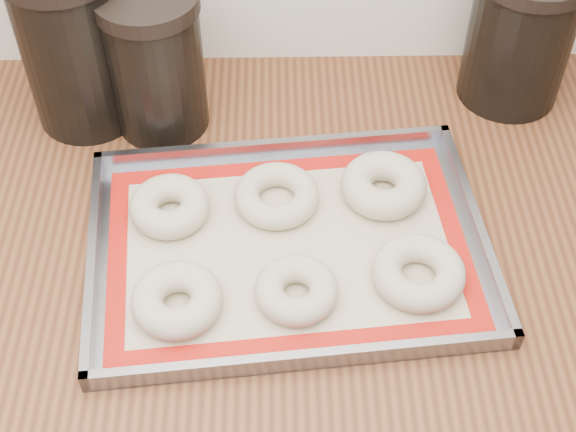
{
  "coord_description": "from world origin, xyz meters",
  "views": [
    {
      "loc": [
        0.02,
        1.03,
        1.63
      ],
      "look_at": [
        0.03,
        1.63,
        0.96
      ],
      "focal_mm": 50.0,
      "sensor_mm": 36.0,
      "label": 1
    }
  ],
  "objects_px": {
    "canister_mid": "(155,62)",
    "bagel_front_left": "(177,300)",
    "bagel_back_left": "(170,206)",
    "bagel_back_mid": "(277,196)",
    "baking_tray": "(288,246)",
    "canister_right": "(520,34)",
    "bagel_front_right": "(418,273)",
    "bagel_back_right": "(384,185)",
    "bagel_front_mid": "(296,290)",
    "canister_left": "(75,43)"
  },
  "relations": [
    {
      "from": "canister_mid",
      "to": "bagel_front_left",
      "type": "bearing_deg",
      "value": -82.21
    },
    {
      "from": "bagel_back_left",
      "to": "bagel_back_mid",
      "type": "xyz_separation_m",
      "value": [
        0.13,
        0.02,
        -0.0
      ]
    },
    {
      "from": "baking_tray",
      "to": "canister_right",
      "type": "relative_size",
      "value": 2.5
    },
    {
      "from": "baking_tray",
      "to": "bagel_front_left",
      "type": "distance_m",
      "value": 0.15
    },
    {
      "from": "bagel_front_right",
      "to": "canister_right",
      "type": "distance_m",
      "value": 0.38
    },
    {
      "from": "bagel_back_right",
      "to": "canister_right",
      "type": "distance_m",
      "value": 0.29
    },
    {
      "from": "baking_tray",
      "to": "bagel_front_mid",
      "type": "xyz_separation_m",
      "value": [
        0.01,
        -0.07,
        0.01
      ]
    },
    {
      "from": "bagel_front_mid",
      "to": "bagel_front_right",
      "type": "distance_m",
      "value": 0.14
    },
    {
      "from": "bagel_front_right",
      "to": "bagel_back_mid",
      "type": "distance_m",
      "value": 0.2
    },
    {
      "from": "bagel_back_left",
      "to": "bagel_front_left",
      "type": "bearing_deg",
      "value": -82.04
    },
    {
      "from": "canister_left",
      "to": "canister_mid",
      "type": "height_order",
      "value": "canister_left"
    },
    {
      "from": "bagel_back_left",
      "to": "canister_mid",
      "type": "height_order",
      "value": "canister_mid"
    },
    {
      "from": "bagel_back_right",
      "to": "canister_mid",
      "type": "relative_size",
      "value": 0.53
    },
    {
      "from": "bagel_front_left",
      "to": "bagel_front_mid",
      "type": "relative_size",
      "value": 1.09
    },
    {
      "from": "baking_tray",
      "to": "canister_left",
      "type": "distance_m",
      "value": 0.38
    },
    {
      "from": "canister_right",
      "to": "bagel_back_left",
      "type": "bearing_deg",
      "value": -153.0
    },
    {
      "from": "bagel_back_left",
      "to": "canister_mid",
      "type": "relative_size",
      "value": 0.49
    },
    {
      "from": "bagel_front_mid",
      "to": "bagel_back_right",
      "type": "height_order",
      "value": "bagel_back_right"
    },
    {
      "from": "baking_tray",
      "to": "canister_mid",
      "type": "distance_m",
      "value": 0.3
    },
    {
      "from": "bagel_back_right",
      "to": "bagel_back_left",
      "type": "bearing_deg",
      "value": -173.58
    },
    {
      "from": "baking_tray",
      "to": "bagel_front_left",
      "type": "bearing_deg",
      "value": -144.67
    },
    {
      "from": "baking_tray",
      "to": "bagel_back_right",
      "type": "xyz_separation_m",
      "value": [
        0.12,
        0.08,
        0.02
      ]
    },
    {
      "from": "bagel_front_right",
      "to": "bagel_back_mid",
      "type": "bearing_deg",
      "value": 142.26
    },
    {
      "from": "baking_tray",
      "to": "bagel_back_right",
      "type": "height_order",
      "value": "bagel_back_right"
    },
    {
      "from": "canister_right",
      "to": "bagel_front_mid",
      "type": "bearing_deg",
      "value": -130.45
    },
    {
      "from": "bagel_back_mid",
      "to": "bagel_back_right",
      "type": "height_order",
      "value": "bagel_back_right"
    },
    {
      "from": "canister_mid",
      "to": "baking_tray",
      "type": "bearing_deg",
      "value": -54.35
    },
    {
      "from": "bagel_back_mid",
      "to": "bagel_back_right",
      "type": "xyz_separation_m",
      "value": [
        0.13,
        0.01,
        0.0
      ]
    },
    {
      "from": "bagel_front_left",
      "to": "canister_right",
      "type": "xyz_separation_m",
      "value": [
        0.44,
        0.37,
        0.08
      ]
    },
    {
      "from": "bagel_front_right",
      "to": "canister_left",
      "type": "height_order",
      "value": "canister_left"
    },
    {
      "from": "bagel_front_mid",
      "to": "baking_tray",
      "type": "bearing_deg",
      "value": 96.18
    },
    {
      "from": "bagel_front_right",
      "to": "bagel_back_mid",
      "type": "relative_size",
      "value": 1.02
    },
    {
      "from": "baking_tray",
      "to": "bagel_back_mid",
      "type": "distance_m",
      "value": 0.07
    },
    {
      "from": "baking_tray",
      "to": "bagel_front_left",
      "type": "xyz_separation_m",
      "value": [
        -0.12,
        -0.09,
        0.02
      ]
    },
    {
      "from": "canister_left",
      "to": "bagel_front_right",
      "type": "bearing_deg",
      "value": -36.29
    },
    {
      "from": "bagel_back_mid",
      "to": "canister_right",
      "type": "height_order",
      "value": "canister_right"
    },
    {
      "from": "bagel_front_mid",
      "to": "canister_mid",
      "type": "relative_size",
      "value": 0.46
    },
    {
      "from": "baking_tray",
      "to": "bagel_front_mid",
      "type": "height_order",
      "value": "bagel_front_mid"
    },
    {
      "from": "bagel_front_mid",
      "to": "canister_right",
      "type": "bearing_deg",
      "value": 49.55
    },
    {
      "from": "baking_tray",
      "to": "bagel_front_mid",
      "type": "distance_m",
      "value": 0.08
    },
    {
      "from": "bagel_back_mid",
      "to": "canister_right",
      "type": "distance_m",
      "value": 0.4
    },
    {
      "from": "baking_tray",
      "to": "bagel_back_left",
      "type": "relative_size",
      "value": 5.06
    },
    {
      "from": "bagel_back_left",
      "to": "canister_left",
      "type": "distance_m",
      "value": 0.25
    },
    {
      "from": "baking_tray",
      "to": "bagel_back_left",
      "type": "height_order",
      "value": "bagel_back_left"
    },
    {
      "from": "canister_left",
      "to": "canister_mid",
      "type": "distance_m",
      "value": 0.11
    },
    {
      "from": "bagel_front_mid",
      "to": "bagel_back_left",
      "type": "xyz_separation_m",
      "value": [
        -0.15,
        0.13,
        0.0
      ]
    },
    {
      "from": "bagel_front_mid",
      "to": "bagel_front_right",
      "type": "height_order",
      "value": "bagel_front_right"
    },
    {
      "from": "bagel_front_left",
      "to": "bagel_back_left",
      "type": "height_order",
      "value": "same"
    },
    {
      "from": "bagel_back_left",
      "to": "canister_mid",
      "type": "distance_m",
      "value": 0.2
    },
    {
      "from": "canister_left",
      "to": "canister_mid",
      "type": "bearing_deg",
      "value": -10.94
    }
  ]
}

